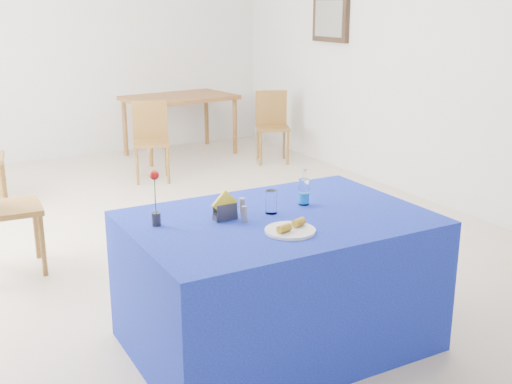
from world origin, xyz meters
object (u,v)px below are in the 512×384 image
Objects in this scene: oak_table at (179,102)px; chair_bg_right at (272,121)px; chair_bg_left at (151,135)px; blue_table at (278,281)px; water_bottle at (304,193)px; plate at (290,231)px.

oak_table is 1.65× the size of chair_bg_right.
chair_bg_left is 1.59m from chair_bg_right.
blue_table is 1.14× the size of oak_table.
chair_bg_right is at bearing 62.10° from water_bottle.
plate is 0.18× the size of oak_table.
water_bottle is 4.70m from oak_table.
chair_bg_left is 1.00× the size of chair_bg_right.
blue_table is at bearing -106.11° from oak_table.
plate is 0.46m from blue_table.
water_bottle is at bearing -103.72° from oak_table.
plate is 4.68m from chair_bg_right.
blue_table is at bearing -96.56° from chair_bg_right.
chair_bg_right reaches higher than oak_table.
oak_table is (1.11, 4.57, -0.15)m from water_bottle.
oak_table is (1.35, 4.68, 0.30)m from blue_table.
plate reaches higher than blue_table.
plate is 4.05m from chair_bg_left.
chair_bg_left reaches higher than chair_bg_right.
blue_table is 1.88× the size of chair_bg_left.
blue_table is 3.79m from chair_bg_left.
chair_bg_right is at bearing 60.76° from plate.
blue_table is 7.44× the size of water_bottle.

